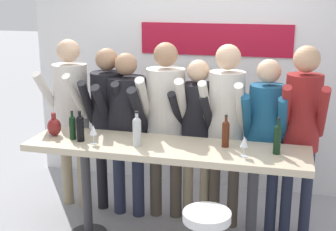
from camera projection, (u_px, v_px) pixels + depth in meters
back_wall at (200, 78)px, 5.52m from camera, size 4.11×0.12×2.60m
tasting_table at (165, 161)px, 4.17m from camera, size 2.51×0.61×0.99m
person_far_left at (71, 105)px, 4.92m from camera, size 0.46×0.59×1.83m
person_left at (108, 112)px, 4.84m from camera, size 0.46×0.57×1.75m
person_center_left at (127, 118)px, 4.72m from camera, size 0.49×0.58×1.72m
person_center at (166, 112)px, 4.67m from camera, size 0.49×0.60×1.83m
person_center_right at (197, 123)px, 4.63m from camera, size 0.44×0.55×1.67m
person_right at (226, 116)px, 4.47m from camera, size 0.43×0.56×1.84m
person_far_right at (266, 127)px, 4.39m from camera, size 0.42×0.54×1.71m
person_rightmost at (302, 120)px, 4.27m from camera, size 0.40×0.55×1.85m
wine_bottle_0 at (80, 127)px, 4.21m from camera, size 0.07×0.07×0.29m
wine_bottle_1 at (226, 132)px, 4.06m from camera, size 0.06×0.06×0.29m
wine_bottle_2 at (137, 130)px, 4.08m from camera, size 0.08×0.08×0.32m
wine_bottle_3 at (277, 138)px, 3.88m from camera, size 0.06×0.06×0.31m
wine_bottle_4 at (73, 126)px, 4.27m from camera, size 0.06×0.06×0.27m
wine_glass_0 at (93, 130)px, 4.14m from camera, size 0.07×0.07×0.18m
wine_glass_1 at (244, 142)px, 3.82m from camera, size 0.07×0.07×0.18m
decorative_vase at (54, 127)px, 4.38m from camera, size 0.13×0.13×0.22m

